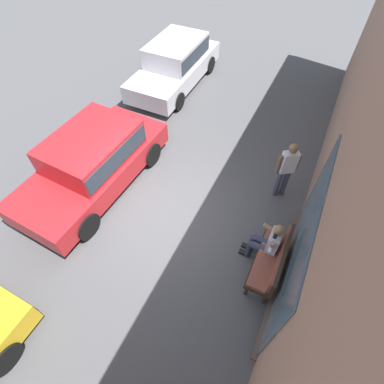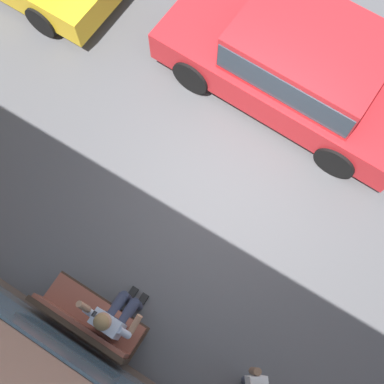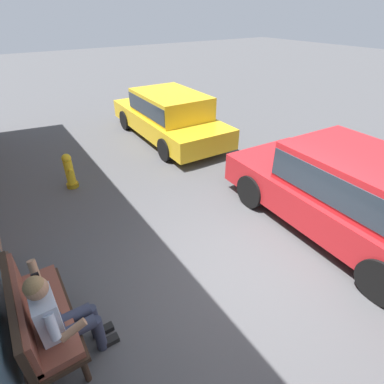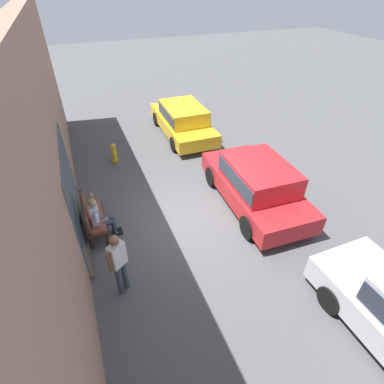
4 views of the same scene
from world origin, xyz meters
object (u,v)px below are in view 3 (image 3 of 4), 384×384
(person_on_phone, at_px, (60,317))
(fire_hydrant, at_px, (69,171))
(parked_car_mid, at_px, (349,190))
(bench, at_px, (35,314))
(parked_car_far, at_px, (169,114))

(person_on_phone, bearing_deg, fire_hydrant, -14.58)
(person_on_phone, relative_size, fire_hydrant, 1.67)
(person_on_phone, distance_m, parked_car_mid, 4.70)
(bench, bearing_deg, person_on_phone, -142.55)
(person_on_phone, height_order, parked_car_far, parked_car_far)
(parked_car_mid, height_order, fire_hydrant, parked_car_mid)
(parked_car_mid, relative_size, parked_car_far, 0.97)
(parked_car_mid, distance_m, parked_car_far, 5.59)
(person_on_phone, height_order, parked_car_mid, parked_car_mid)
(bench, height_order, parked_car_far, parked_car_far)
(fire_hydrant, bearing_deg, bench, 161.12)
(bench, relative_size, parked_car_far, 0.32)
(bench, bearing_deg, parked_car_mid, -96.58)
(parked_car_mid, bearing_deg, bench, 83.42)
(bench, distance_m, parked_car_mid, 4.95)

